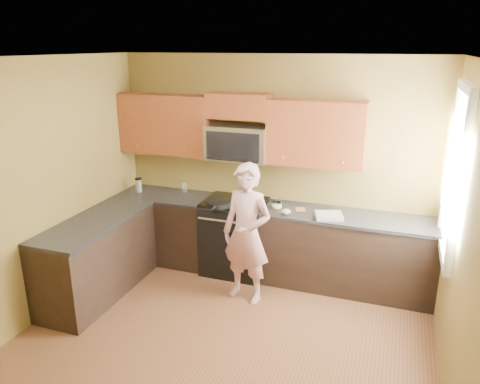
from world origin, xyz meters
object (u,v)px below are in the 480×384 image
at_px(woman, 247,234).
at_px(butter_tub, 277,207).
at_px(stove, 235,236).
at_px(travel_mug, 139,192).
at_px(frying_pan, 219,206).
at_px(microwave, 238,159).

xyz_separation_m(woman, butter_tub, (0.18, 0.61, 0.12)).
xyz_separation_m(stove, travel_mug, (-1.37, 0.00, 0.45)).
distance_m(butter_tub, travel_mug, 1.90).
bearing_deg(woman, travel_mug, 172.71).
relative_size(frying_pan, butter_tub, 4.19).
height_order(microwave, frying_pan, microwave).
bearing_deg(microwave, woman, -63.63).
height_order(frying_pan, butter_tub, frying_pan).
distance_m(stove, travel_mug, 1.44).
height_order(microwave, woman, microwave).
relative_size(stove, microwave, 1.25).
xyz_separation_m(frying_pan, travel_mug, (-1.25, 0.26, -0.03)).
relative_size(woman, frying_pan, 3.29).
bearing_deg(woman, microwave, 128.20).
bearing_deg(stove, microwave, 90.00).
bearing_deg(woman, butter_tub, 85.44).
height_order(stove, butter_tub, butter_tub).
distance_m(frying_pan, butter_tub, 0.71).
xyz_separation_m(stove, woman, (0.36, -0.59, 0.32)).
relative_size(stove, butter_tub, 8.21).
bearing_deg(travel_mug, woman, -19.12).
relative_size(woman, travel_mug, 8.30).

